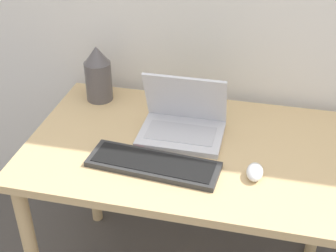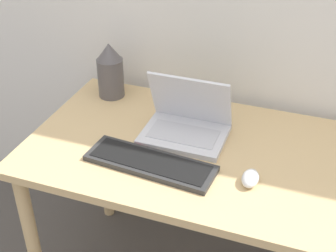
% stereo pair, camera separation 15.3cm
% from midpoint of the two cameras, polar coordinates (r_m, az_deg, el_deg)
% --- Properties ---
extents(desk, '(1.14, 0.70, 0.73)m').
position_cam_midpoint_polar(desk, '(1.67, 0.22, -5.19)').
color(desk, tan).
rests_on(desk, ground_plane).
extents(laptop, '(0.29, 0.22, 0.22)m').
position_cam_midpoint_polar(laptop, '(1.65, -0.84, 0.49)').
color(laptop, silver).
rests_on(laptop, desk).
extents(keyboard, '(0.44, 0.17, 0.02)m').
position_cam_midpoint_polar(keyboard, '(1.52, -4.70, -4.77)').
color(keyboard, '#2D2D2D').
rests_on(keyboard, desk).
extents(mouse, '(0.05, 0.09, 0.04)m').
position_cam_midpoint_polar(mouse, '(1.48, 7.62, -5.68)').
color(mouse, silver).
rests_on(mouse, desk).
extents(vase, '(0.10, 0.10, 0.23)m').
position_cam_midpoint_polar(vase, '(1.87, -10.87, 6.19)').
color(vase, '#514C4C').
rests_on(vase, desk).
extents(mp3_player, '(0.04, 0.05, 0.01)m').
position_cam_midpoint_polar(mp3_player, '(1.61, -6.19, -2.55)').
color(mp3_player, red).
rests_on(mp3_player, desk).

